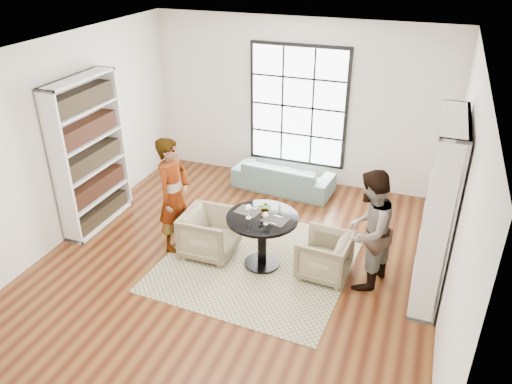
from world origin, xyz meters
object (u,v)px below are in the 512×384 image
at_px(person_right, 368,231).
at_px(wine_glass_left, 249,208).
at_px(armchair_right, 324,256).
at_px(wine_glass_right, 266,216).
at_px(person_left, 174,195).
at_px(armchair_left, 210,233).
at_px(flower_centerpiece, 266,209).
at_px(pedestal_table, 262,230).
at_px(sofa, 283,176).

height_order(person_right, wine_glass_left, person_right).
relative_size(armchair_right, wine_glass_right, 3.78).
xyz_separation_m(person_right, wine_glass_right, (-1.32, -0.24, 0.09)).
bearing_deg(wine_glass_right, person_left, 173.21).
bearing_deg(person_right, wine_glass_right, -63.78).
bearing_deg(armchair_left, flower_centerpiece, -88.60).
bearing_deg(pedestal_table, person_right, 3.12).
height_order(sofa, armchair_right, armchair_right).
bearing_deg(armchair_right, pedestal_table, -81.22).
relative_size(armchair_right, person_right, 0.41).
bearing_deg(person_left, pedestal_table, -87.20).
distance_m(sofa, armchair_left, 2.39).
height_order(armchair_right, wine_glass_right, wine_glass_right).
distance_m(sofa, person_left, 2.61).
distance_m(pedestal_table, armchair_left, 0.85).
bearing_deg(pedestal_table, wine_glass_right, -56.84).
height_order(pedestal_table, sofa, pedestal_table).
height_order(pedestal_table, wine_glass_left, wine_glass_left).
bearing_deg(wine_glass_right, pedestal_table, 123.16).
relative_size(pedestal_table, person_left, 0.57).
relative_size(pedestal_table, wine_glass_left, 4.72).
xyz_separation_m(armchair_left, armchair_right, (1.69, 0.06, -0.03)).
relative_size(armchair_left, wine_glass_left, 3.56).
xyz_separation_m(person_left, wine_glass_left, (1.20, -0.11, 0.07)).
bearing_deg(wine_glass_left, person_left, 174.78).
distance_m(person_left, person_right, 2.79).
bearing_deg(armchair_left, person_left, 89.61).
relative_size(armchair_left, wine_glass_right, 4.15).
bearing_deg(person_left, person_right, -85.33).
bearing_deg(sofa, armchair_right, 124.93).
xyz_separation_m(wine_glass_right, flower_centerpiece, (-0.07, 0.20, -0.02)).
bearing_deg(sofa, pedestal_table, 105.59).
xyz_separation_m(armchair_left, flower_centerpiece, (0.85, 0.03, 0.56)).
bearing_deg(armchair_right, wine_glass_right, -68.92).
bearing_deg(armchair_right, sofa, -146.75).
height_order(pedestal_table, flower_centerpiece, flower_centerpiece).
bearing_deg(person_right, pedestal_table, -70.98).
relative_size(person_left, flower_centerpiece, 7.98).
height_order(person_left, person_right, person_left).
bearing_deg(sofa, armchair_left, 86.04).
height_order(person_left, flower_centerpiece, person_left).
bearing_deg(pedestal_table, wine_glass_left, -149.40).
height_order(sofa, person_left, person_left).
distance_m(armchair_left, armchair_right, 1.69).
bearing_deg(sofa, wine_glass_right, 107.27).
bearing_deg(wine_glass_left, armchair_left, 170.44).
distance_m(sofa, wine_glass_right, 2.67).
bearing_deg(armchair_right, flower_centerpiece, -83.69).
relative_size(armchair_left, person_left, 0.43).
relative_size(person_right, wine_glass_left, 7.89).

